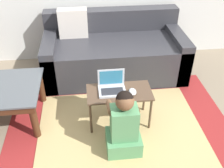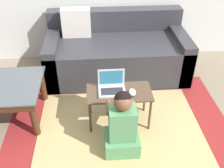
{
  "view_description": "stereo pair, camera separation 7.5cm",
  "coord_description": "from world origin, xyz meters",
  "px_view_note": "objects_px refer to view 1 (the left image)",
  "views": [
    {
      "loc": [
        -0.17,
        -2.04,
        1.93
      ],
      "look_at": [
        0.07,
        0.02,
        0.45
      ],
      "focal_mm": 42.0,
      "sensor_mm": 36.0,
      "label": 1
    },
    {
      "loc": [
        -0.09,
        -2.05,
        1.93
      ],
      "look_at": [
        0.07,
        0.02,
        0.45
      ],
      "focal_mm": 42.0,
      "sensor_mm": 36.0,
      "label": 2
    }
  ],
  "objects_px": {
    "laptop_desk": "(119,95)",
    "person_seated": "(124,126)",
    "laptop": "(112,88)",
    "couch": "(113,52)",
    "computer_mouse": "(133,92)"
  },
  "relations": [
    {
      "from": "laptop_desk",
      "to": "couch",
      "type": "bearing_deg",
      "value": 86.64
    },
    {
      "from": "laptop",
      "to": "computer_mouse",
      "type": "distance_m",
      "value": 0.2
    },
    {
      "from": "couch",
      "to": "computer_mouse",
      "type": "xyz_separation_m",
      "value": [
        0.07,
        -1.03,
        0.12
      ]
    },
    {
      "from": "laptop_desk",
      "to": "person_seated",
      "type": "bearing_deg",
      "value": -91.15
    },
    {
      "from": "laptop",
      "to": "computer_mouse",
      "type": "bearing_deg",
      "value": -17.51
    },
    {
      "from": "laptop_desk",
      "to": "laptop",
      "type": "distance_m",
      "value": 0.11
    },
    {
      "from": "person_seated",
      "to": "couch",
      "type": "bearing_deg",
      "value": 87.23
    },
    {
      "from": "computer_mouse",
      "to": "person_seated",
      "type": "distance_m",
      "value": 0.37
    },
    {
      "from": "couch",
      "to": "computer_mouse",
      "type": "distance_m",
      "value": 1.04
    },
    {
      "from": "computer_mouse",
      "to": "couch",
      "type": "bearing_deg",
      "value": 93.67
    },
    {
      "from": "couch",
      "to": "laptop_desk",
      "type": "distance_m",
      "value": 0.99
    },
    {
      "from": "couch",
      "to": "computer_mouse",
      "type": "bearing_deg",
      "value": -86.33
    },
    {
      "from": "person_seated",
      "to": "laptop",
      "type": "bearing_deg",
      "value": 99.15
    },
    {
      "from": "laptop_desk",
      "to": "person_seated",
      "type": "xyz_separation_m",
      "value": [
        -0.01,
        -0.36,
        -0.06
      ]
    },
    {
      "from": "laptop",
      "to": "person_seated",
      "type": "bearing_deg",
      "value": -80.85
    }
  ]
}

